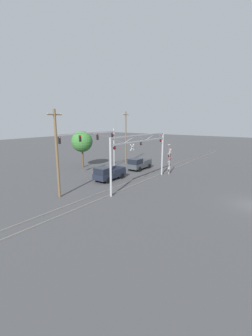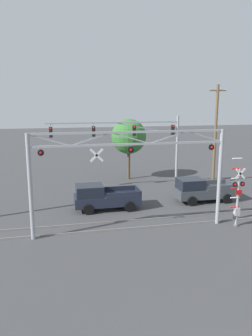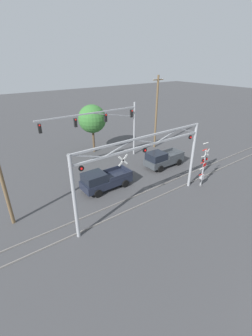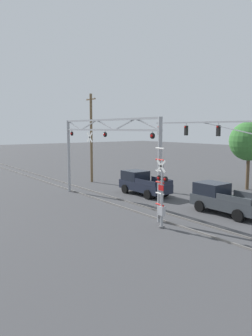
# 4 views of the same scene
# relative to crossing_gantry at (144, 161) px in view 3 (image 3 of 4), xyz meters

# --- Properties ---
(rail_track_near) EXTENTS (80.00, 0.08, 0.10)m
(rail_track_near) POSITION_rel_crossing_gantry_xyz_m (0.01, 0.28, -4.46)
(rail_track_near) COLOR gray
(rail_track_near) RESTS_ON ground_plane
(rail_track_far) EXTENTS (80.00, 0.08, 0.10)m
(rail_track_far) POSITION_rel_crossing_gantry_xyz_m (0.01, 1.72, -4.46)
(rail_track_far) COLOR gray
(rail_track_far) RESTS_ON ground_plane
(crossing_gantry) EXTENTS (12.88, 0.29, 6.68)m
(crossing_gantry) POSITION_rel_crossing_gantry_xyz_m (0.00, 0.00, 0.00)
(crossing_gantry) COLOR #9EA0A5
(crossing_gantry) RESTS_ON ground_plane
(crossing_signal_mast) EXTENTS (1.02, 0.35, 4.83)m
(crossing_signal_mast) POSITION_rel_crossing_gantry_xyz_m (7.33, -0.75, -2.52)
(crossing_signal_mast) COLOR #9EA0A5
(crossing_signal_mast) RESTS_ON ground_plane
(traffic_signal_span) EXTENTS (12.78, 0.39, 7.12)m
(traffic_signal_span) POSITION_rel_crossing_gantry_xyz_m (3.45, 10.30, 0.57)
(traffic_signal_span) COLOR #9EA0A5
(traffic_signal_span) RESTS_ON ground_plane
(pickup_truck_lead) EXTENTS (5.21, 2.28, 2.06)m
(pickup_truck_lead) POSITION_rel_crossing_gantry_xyz_m (-1.17, 4.74, -3.49)
(pickup_truck_lead) COLOR #1E2333
(pickup_truck_lead) RESTS_ON ground_plane
(pickup_truck_following) EXTENTS (5.11, 2.28, 2.06)m
(pickup_truck_following) POSITION_rel_crossing_gantry_xyz_m (7.42, 5.07, -3.49)
(pickup_truck_following) COLOR #3D4247
(pickup_truck_following) RESTS_ON ground_plane
(utility_pole_right) EXTENTS (1.80, 0.28, 10.14)m
(utility_pole_right) POSITION_rel_crossing_gantry_xyz_m (11.41, 10.71, 0.72)
(utility_pole_right) COLOR brown
(utility_pole_right) RESTS_ON ground_plane
(background_tree_beyond_span) EXTENTS (3.79, 3.79, 6.63)m
(background_tree_beyond_span) POSITION_rel_crossing_gantry_xyz_m (3.14, 14.49, 0.21)
(background_tree_beyond_span) COLOR brown
(background_tree_beyond_span) RESTS_ON ground_plane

